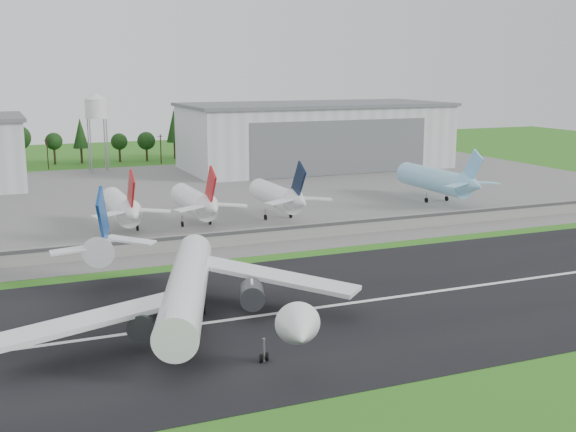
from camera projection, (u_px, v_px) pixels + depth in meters
name	position (u px, v px, depth m)	size (l,w,h in m)	color
ground	(321.00, 332.00, 105.59)	(600.00, 600.00, 0.00)	#266818
runway	(294.00, 311.00, 114.62)	(320.00, 60.00, 0.10)	black
runway_centerline	(294.00, 311.00, 114.61)	(220.00, 1.00, 0.02)	white
apron	(149.00, 199.00, 214.11)	(320.00, 150.00, 0.10)	slate
blast_fence	(212.00, 240.00, 154.96)	(240.00, 0.61, 3.50)	gray
hangar_east	(315.00, 135.00, 280.52)	(102.00, 47.00, 25.20)	silver
water_tower	(96.00, 106.00, 266.13)	(8.40, 8.40, 29.40)	#99999E
utility_poles	(107.00, 166.00, 286.47)	(230.00, 3.00, 12.00)	black
treeline	(101.00, 162.00, 300.04)	(320.00, 16.00, 22.00)	black
main_airliner	(189.00, 296.00, 106.81)	(54.34, 57.75, 18.17)	white
ground_vehicle	(183.00, 327.00, 105.57)	(2.16, 4.68, 1.30)	yellow
parked_jet_red_a	(123.00, 208.00, 167.91)	(7.36, 31.29, 16.69)	white
parked_jet_red_b	(197.00, 203.00, 174.68)	(7.36, 31.29, 16.66)	white
parked_jet_navy	(280.00, 197.00, 182.87)	(7.36, 31.29, 16.65)	white
parked_jet_skyblue	(440.00, 180.00, 206.83)	(7.36, 37.29, 17.17)	#88C9EB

